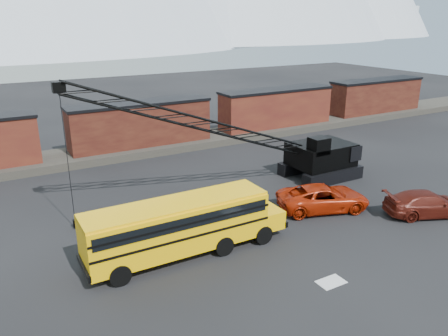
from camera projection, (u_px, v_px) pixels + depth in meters
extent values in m
plane|color=black|center=(275.00, 249.00, 24.59)|extent=(160.00, 160.00, 0.00)
cube|color=#433F37|center=(142.00, 148.00, 42.55)|extent=(120.00, 5.00, 0.70)
cube|color=black|center=(8.00, 160.00, 36.82)|extent=(2.20, 2.40, 0.60)
cube|color=#542517|center=(141.00, 124.00, 41.78)|extent=(13.50, 2.90, 4.00)
cube|color=black|center=(139.00, 103.00, 41.11)|extent=(13.70, 3.10, 0.25)
cube|color=black|center=(98.00, 147.00, 40.37)|extent=(2.20, 2.40, 0.60)
cube|color=black|center=(181.00, 136.00, 44.30)|extent=(2.20, 2.40, 0.60)
cube|color=#471514|center=(276.00, 108.00, 49.26)|extent=(13.50, 2.90, 4.00)
cube|color=black|center=(277.00, 90.00, 48.59)|extent=(13.70, 3.10, 0.25)
cube|color=black|center=(244.00, 127.00, 47.85)|extent=(2.20, 2.40, 0.60)
cube|color=black|center=(304.00, 119.00, 51.78)|extent=(2.20, 2.40, 0.60)
cube|color=#542517|center=(376.00, 96.00, 56.75)|extent=(13.50, 2.90, 4.00)
cube|color=black|center=(378.00, 80.00, 56.08)|extent=(13.70, 3.10, 0.25)
cube|color=black|center=(351.00, 112.00, 55.34)|extent=(2.20, 2.40, 0.60)
cube|color=black|center=(396.00, 106.00, 59.27)|extent=(2.20, 2.40, 0.60)
cube|color=silver|center=(331.00, 282.00, 21.53)|extent=(1.40, 0.90, 0.02)
cube|color=#FFBB05|center=(178.00, 226.00, 23.35)|extent=(10.00, 2.50, 2.50)
cube|color=#FFBB05|center=(264.00, 216.00, 26.20)|extent=(1.60, 2.30, 1.10)
cube|color=#FFBB05|center=(177.00, 204.00, 22.93)|extent=(10.00, 2.30, 0.18)
cube|color=black|center=(187.00, 223.00, 22.09)|extent=(9.60, 0.05, 0.65)
cube|color=black|center=(168.00, 206.00, 24.16)|extent=(9.60, 0.05, 0.65)
cube|color=black|center=(275.00, 217.00, 26.70)|extent=(0.15, 2.45, 0.35)
cube|color=black|center=(84.00, 268.00, 21.32)|extent=(0.15, 2.50, 0.35)
cylinder|color=black|center=(120.00, 275.00, 21.13)|extent=(1.10, 0.35, 1.10)
cylinder|color=black|center=(107.00, 254.00, 23.02)|extent=(1.10, 0.35, 1.10)
cylinder|color=black|center=(224.00, 246.00, 23.85)|extent=(1.10, 0.35, 1.10)
cylinder|color=black|center=(205.00, 229.00, 25.73)|extent=(1.10, 0.35, 1.10)
cylinder|color=black|center=(263.00, 235.00, 25.06)|extent=(1.10, 0.35, 1.10)
cylinder|color=black|center=(242.00, 220.00, 26.95)|extent=(1.10, 0.35, 1.10)
imported|color=#AC2308|center=(323.00, 198.00, 29.45)|extent=(6.76, 4.67, 1.72)
imported|color=#50160E|center=(428.00, 204.00, 28.61)|extent=(6.07, 4.32, 1.63)
cube|color=black|center=(333.00, 176.00, 34.49)|extent=(5.50, 1.00, 1.00)
cube|color=black|center=(307.00, 165.00, 37.12)|extent=(5.50, 1.00, 1.00)
cube|color=black|center=(321.00, 154.00, 35.35)|extent=(4.80, 3.60, 1.80)
cube|color=black|center=(339.00, 148.00, 36.22)|extent=(1.20, 3.80, 1.20)
cube|color=black|center=(319.00, 146.00, 33.32)|extent=(1.40, 1.20, 1.30)
cube|color=black|center=(324.00, 147.00, 32.87)|extent=(1.20, 0.06, 0.90)
cube|color=black|center=(59.00, 87.00, 24.19)|extent=(0.70, 0.50, 0.60)
cylinder|color=black|center=(68.00, 162.00, 25.61)|extent=(0.04, 0.04, 8.42)
cube|color=black|center=(75.00, 223.00, 26.91)|extent=(0.25, 0.25, 0.50)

